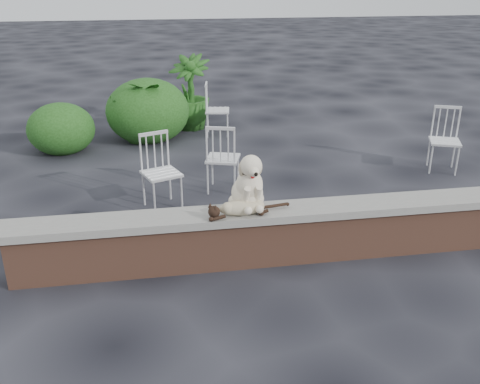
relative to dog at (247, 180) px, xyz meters
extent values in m
plane|color=black|center=(0.69, -0.07, -0.88)|extent=(60.00, 60.00, 0.00)
cube|color=brown|center=(0.69, -0.07, -0.63)|extent=(6.00, 0.30, 0.50)
cube|color=slate|center=(0.69, -0.07, -0.34)|extent=(6.20, 0.40, 0.08)
imported|color=#1C4213|center=(-1.06, 4.36, -0.34)|extent=(1.14, 1.04, 1.08)
imported|color=#1C4213|center=(-0.18, 5.06, -0.20)|extent=(1.02, 1.02, 1.37)
ellipsoid|color=#1C4213|center=(-2.37, 3.97, -0.50)|extent=(1.08, 0.99, 0.86)
ellipsoid|color=#1C4213|center=(-0.96, 4.41, -0.37)|extent=(1.44, 1.32, 1.14)
ellipsoid|color=#1C4213|center=(-1.01, 4.99, -0.56)|extent=(0.90, 0.83, 0.72)
camera|label=1|loc=(-0.86, -4.70, 1.88)|focal=39.41mm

